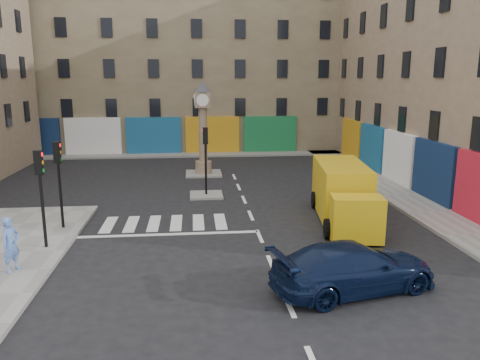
{
  "coord_description": "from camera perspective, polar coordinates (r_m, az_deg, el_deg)",
  "views": [
    {
      "loc": [
        -2.65,
        -17.26,
        6.42
      ],
      "look_at": [
        -0.63,
        2.87,
        2.0
      ],
      "focal_mm": 35.0,
      "sensor_mm": 36.0,
      "label": 1
    }
  ],
  "objects": [
    {
      "name": "navy_sedan",
      "position": [
        14.95,
        13.7,
        -10.3
      ],
      "size": [
        5.57,
        3.3,
        1.51
      ],
      "primitive_type": "imported",
      "rotation": [
        0.0,
        0.0,
        1.81
      ],
      "color": "black",
      "rests_on": "ground"
    },
    {
      "name": "traffic_light_island",
      "position": [
        25.56,
        -4.22,
        3.67
      ],
      "size": [
        0.28,
        0.22,
        3.7
      ],
      "color": "black",
      "rests_on": "island_near"
    },
    {
      "name": "island_near",
      "position": [
        26.06,
        -4.13,
        -1.84
      ],
      "size": [
        1.8,
        1.8,
        0.12
      ],
      "primitive_type": "cube",
      "color": "gray",
      "rests_on": "ground"
    },
    {
      "name": "traffic_light_left_near",
      "position": [
        18.74,
        -23.15,
        -0.38
      ],
      "size": [
        0.28,
        0.22,
        3.7
      ],
      "color": "black",
      "rests_on": "sidewalk_left"
    },
    {
      "name": "island_far",
      "position": [
        31.91,
        -4.45,
        0.78
      ],
      "size": [
        2.4,
        2.4,
        0.12
      ],
      "primitive_type": "cube",
      "color": "gray",
      "rests_on": "ground"
    },
    {
      "name": "sidewalk_right",
      "position": [
        30.2,
        16.48,
        -0.32
      ],
      "size": [
        2.6,
        30.0,
        0.15
      ],
      "primitive_type": "cube",
      "color": "gray",
      "rests_on": "ground"
    },
    {
      "name": "sidewalk_far",
      "position": [
        39.99,
        -7.61,
        3.08
      ],
      "size": [
        32.0,
        2.4,
        0.15
      ],
      "primitive_type": "cube",
      "color": "gray",
      "rests_on": "ground"
    },
    {
      "name": "clock_pillar",
      "position": [
        31.4,
        -4.56,
        7.03
      ],
      "size": [
        1.2,
        1.2,
        6.1
      ],
      "color": "#9A7F65",
      "rests_on": "island_far"
    },
    {
      "name": "traffic_light_left_far",
      "position": [
        21.0,
        -21.24,
        1.05
      ],
      "size": [
        0.28,
        0.22,
        3.7
      ],
      "color": "black",
      "rests_on": "sidewalk_left"
    },
    {
      "name": "ground",
      "position": [
        18.61,
        2.83,
        -7.88
      ],
      "size": [
        120.0,
        120.0,
        0.0
      ],
      "primitive_type": "plane",
      "color": "black",
      "rests_on": "ground"
    },
    {
      "name": "building_far",
      "position": [
        45.33,
        -7.69,
        14.84
      ],
      "size": [
        32.0,
        10.0,
        17.0
      ],
      "primitive_type": "cube",
      "color": "#87795A",
      "rests_on": "ground"
    },
    {
      "name": "pedestrian_blue",
      "position": [
        17.25,
        -26.16,
        -7.04
      ],
      "size": [
        0.69,
        0.8,
        1.84
      ],
      "primitive_type": "imported",
      "rotation": [
        0.0,
        0.0,
        1.12
      ],
      "color": "#5880CA",
      "rests_on": "sidewalk_left"
    },
    {
      "name": "yellow_van",
      "position": [
        21.92,
        12.46,
        -1.61
      ],
      "size": [
        3.11,
        7.16,
        2.52
      ],
      "rotation": [
        0.0,
        0.0,
        -0.14
      ],
      "color": "gold",
      "rests_on": "ground"
    }
  ]
}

